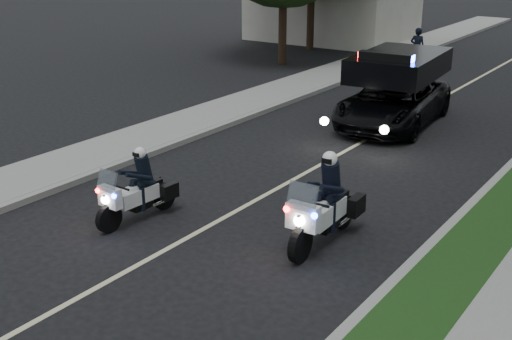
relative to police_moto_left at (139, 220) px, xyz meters
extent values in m
plane|color=black|center=(1.40, -1.95, 0.00)|extent=(120.00, 120.00, 0.00)
cube|color=gray|center=(-2.70, 8.05, 0.07)|extent=(0.20, 60.00, 0.15)
cube|color=gray|center=(-3.80, 8.05, 0.08)|extent=(2.00, 60.00, 0.16)
cube|color=#BFB78C|center=(1.40, 8.05, 0.00)|extent=(0.12, 50.00, 0.01)
imported|color=black|center=(1.34, 9.72, 0.00)|extent=(2.89, 5.44, 2.55)
imported|color=black|center=(-1.21, 17.94, 0.00)|extent=(0.58, 1.54, 0.80)
imported|color=black|center=(-1.21, 17.94, 0.00)|extent=(0.64, 0.46, 1.68)
camera|label=1|loc=(9.21, -9.00, 5.64)|focal=46.59mm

